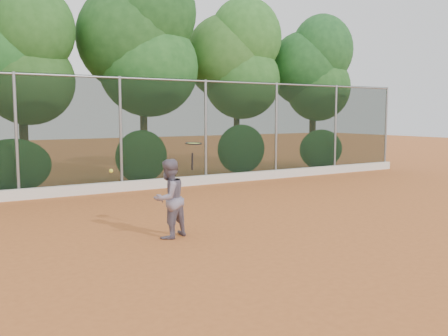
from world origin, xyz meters
TOP-DOWN VIEW (x-y plane):
  - ground at (0.00, 0.00)m, footprint 80.00×80.00m
  - concrete_curb at (0.00, 6.82)m, footprint 24.00×0.20m
  - tennis_player at (-1.34, 0.83)m, footprint 0.90×0.81m
  - chainlink_fence at (-0.00, 7.00)m, footprint 24.09×0.09m
  - foliage_backdrop at (-0.55, 8.98)m, footprint 23.70×3.63m
  - tennis_racket at (-0.85, 0.74)m, footprint 0.39×0.39m
  - tennis_ball_in_flight at (-2.64, 0.31)m, footprint 0.07×0.07m

SIDE VIEW (x-z plane):
  - ground at x=0.00m, z-range 0.00..0.00m
  - concrete_curb at x=0.00m, z-range 0.00..0.30m
  - tennis_player at x=-1.34m, z-range 0.00..1.51m
  - tennis_ball_in_flight at x=-2.64m, z-range 1.38..1.45m
  - tennis_racket at x=-0.85m, z-range 1.49..2.02m
  - chainlink_fence at x=0.00m, z-range 0.11..3.61m
  - foliage_backdrop at x=-0.55m, z-range 0.63..8.18m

